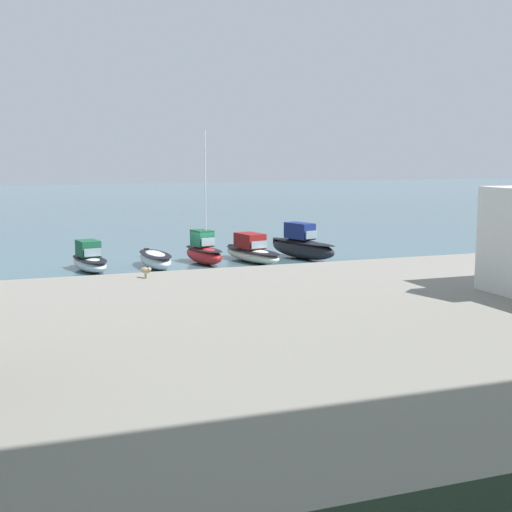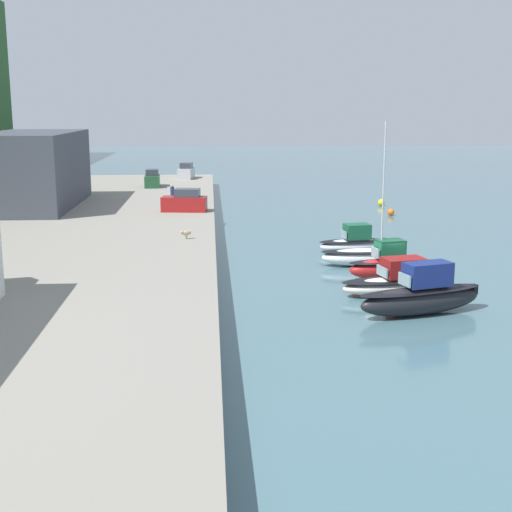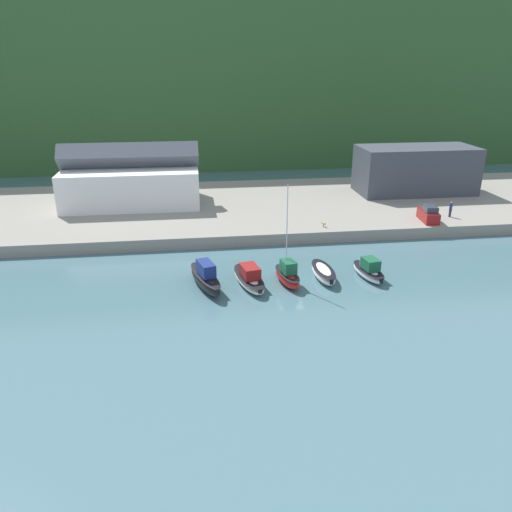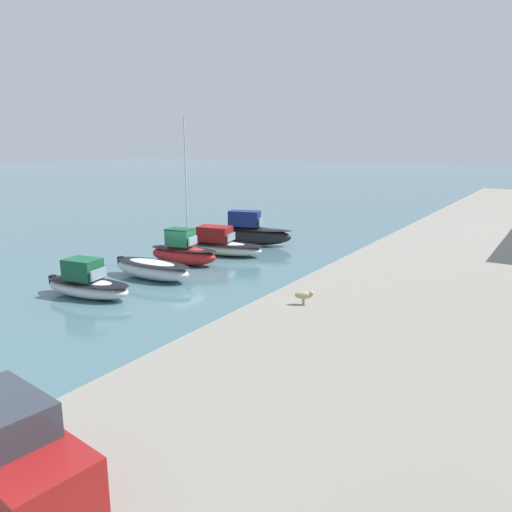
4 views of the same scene
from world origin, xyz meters
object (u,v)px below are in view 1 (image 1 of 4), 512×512
at_px(moored_boat_0, 302,245).
at_px(moored_boat_2, 204,251).
at_px(moored_boat_4, 89,260).
at_px(dog_on_quay, 146,270).
at_px(moored_boat_1, 252,252).
at_px(moored_boat_3, 155,259).

height_order(moored_boat_0, moored_boat_2, moored_boat_2).
bearing_deg(moored_boat_4, moored_boat_2, 173.06).
height_order(moored_boat_0, dog_on_quay, moored_boat_0).
bearing_deg(moored_boat_0, moored_boat_1, -15.43).
bearing_deg(moored_boat_4, moored_boat_1, 171.33).
distance_m(moored_boat_2, moored_boat_3, 4.09).
height_order(moored_boat_2, dog_on_quay, moored_boat_2).
xyz_separation_m(moored_boat_0, moored_boat_3, (12.35, 0.70, -0.41)).
distance_m(moored_boat_0, moored_boat_1, 4.43).
distance_m(moored_boat_1, moored_boat_2, 3.94).
xyz_separation_m(moored_boat_3, dog_on_quay, (3.30, 12.67, 1.27)).
relative_size(moored_boat_0, moored_boat_1, 1.02).
xyz_separation_m(moored_boat_2, dog_on_quay, (7.31, 13.47, 0.95)).
height_order(moored_boat_1, moored_boat_2, moored_boat_2).
height_order(moored_boat_0, moored_boat_3, moored_boat_0).
bearing_deg(moored_boat_2, moored_boat_1, 166.34).
xyz_separation_m(moored_boat_1, moored_boat_3, (7.93, 0.59, -0.13)).
bearing_deg(moored_boat_1, dog_on_quay, 38.00).
bearing_deg(dog_on_quay, moored_boat_0, -167.52).
distance_m(moored_boat_0, dog_on_quay, 20.61).
bearing_deg(moored_boat_1, moored_boat_0, 169.70).
bearing_deg(moored_boat_1, moored_boat_4, -10.89).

